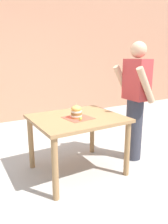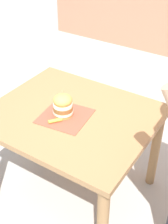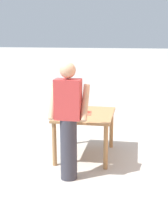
{
  "view_description": "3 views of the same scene",
  "coord_description": "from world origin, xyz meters",
  "px_view_note": "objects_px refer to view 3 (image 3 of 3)",
  "views": [
    {
      "loc": [
        2.32,
        -1.28,
        1.49
      ],
      "look_at": [
        0.0,
        0.1,
        0.8
      ],
      "focal_mm": 35.0,
      "sensor_mm": 36.0,
      "label": 1
    },
    {
      "loc": [
        1.4,
        1.0,
        1.98
      ],
      "look_at": [
        0.0,
        0.1,
        0.8
      ],
      "focal_mm": 50.0,
      "sensor_mm": 36.0,
      "label": 2
    },
    {
      "loc": [
        -0.86,
        4.99,
        2.06
      ],
      "look_at": [
        0.0,
        0.1,
        0.8
      ],
      "focal_mm": 50.0,
      "sensor_mm": 36.0,
      "label": 3
    }
  ],
  "objects_px": {
    "sandwich": "(83,108)",
    "diner_across_table": "(68,120)",
    "patio_table": "(85,120)",
    "pickle_spear": "(77,112)"
  },
  "relations": [
    {
      "from": "sandwich",
      "to": "diner_across_table",
      "type": "height_order",
      "value": "diner_across_table"
    },
    {
      "from": "patio_table",
      "to": "diner_across_table",
      "type": "bearing_deg",
      "value": 84.8
    },
    {
      "from": "pickle_spear",
      "to": "diner_across_table",
      "type": "distance_m",
      "value": 0.94
    },
    {
      "from": "sandwich",
      "to": "pickle_spear",
      "type": "xyz_separation_m",
      "value": [
        0.1,
        0.01,
        -0.06
      ]
    },
    {
      "from": "patio_table",
      "to": "sandwich",
      "type": "height_order",
      "value": "sandwich"
    },
    {
      "from": "diner_across_table",
      "to": "pickle_spear",
      "type": "bearing_deg",
      "value": -86.26
    },
    {
      "from": "patio_table",
      "to": "sandwich",
      "type": "distance_m",
      "value": 0.2
    },
    {
      "from": "sandwich",
      "to": "pickle_spear",
      "type": "distance_m",
      "value": 0.12
    },
    {
      "from": "sandwich",
      "to": "pickle_spear",
      "type": "relative_size",
      "value": 2.09
    },
    {
      "from": "patio_table",
      "to": "diner_across_table",
      "type": "xyz_separation_m",
      "value": [
        0.08,
        0.9,
        0.25
      ]
    }
  ]
}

